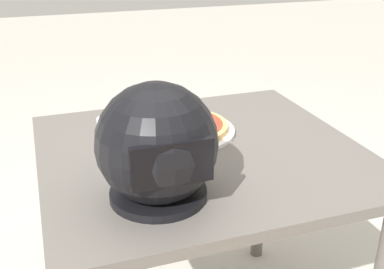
{
  "coord_description": "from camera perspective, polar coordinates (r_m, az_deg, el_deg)",
  "views": [
    {
      "loc": [
        0.42,
        1.14,
        1.31
      ],
      "look_at": [
        0.01,
        -0.06,
        0.75
      ],
      "focal_mm": 44.11,
      "sensor_mm": 36.0,
      "label": 1
    }
  ],
  "objects": [
    {
      "name": "pizza",
      "position": [
        1.44,
        -0.96,
        1.01
      ],
      "size": [
        0.28,
        0.28,
        0.05
      ],
      "color": "tan",
      "rests_on": "pizza_plate"
    },
    {
      "name": "motorcycle_helmet",
      "position": [
        1.06,
        -4.25,
        -1.35
      ],
      "size": [
        0.28,
        0.28,
        0.28
      ],
      "color": "black",
      "rests_on": "dining_table"
    },
    {
      "name": "drinking_glass",
      "position": [
        1.26,
        -9.67,
        -0.84
      ],
      "size": [
        0.07,
        0.07,
        0.13
      ],
      "primitive_type": "cylinder",
      "color": "silver",
      "rests_on": "dining_table"
    },
    {
      "name": "pizza_plate",
      "position": [
        1.45,
        -1.07,
        0.42
      ],
      "size": [
        0.32,
        0.32,
        0.01
      ],
      "primitive_type": "cylinder",
      "color": "white",
      "rests_on": "dining_table"
    },
    {
      "name": "dining_table",
      "position": [
        1.4,
        1.12,
        -5.53
      ],
      "size": [
        0.9,
        0.83,
        0.73
      ],
      "color": "#5B5651",
      "rests_on": "ground"
    }
  ]
}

